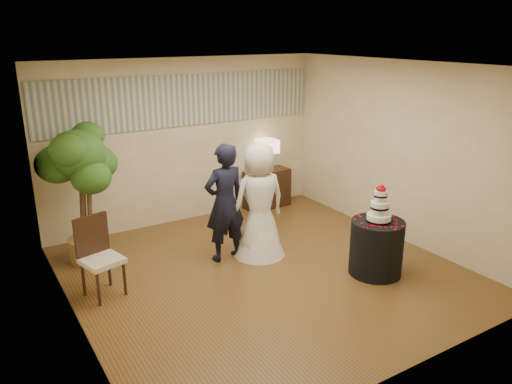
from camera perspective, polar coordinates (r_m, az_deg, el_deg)
floor at (r=7.03m, az=1.04°, el=-9.16°), size 5.00×5.00×0.00m
ceiling at (r=6.27m, az=1.18°, el=14.24°), size 5.00×5.00×0.00m
wall_back at (r=8.66m, az=-7.94°, el=5.76°), size 5.00×0.06×2.80m
wall_front at (r=4.74m, az=17.80°, el=-5.40°), size 5.00×0.06×2.80m
wall_left at (r=5.63m, az=-20.82°, el=-1.99°), size 0.06×5.00×2.80m
wall_right at (r=8.11m, az=16.17°, el=4.37°), size 0.06×5.00×2.80m
mural_border at (r=8.52m, az=-8.09°, el=10.34°), size 4.90×0.02×0.85m
groom at (r=7.12m, az=-3.60°, el=-1.25°), size 0.65×0.44×1.73m
bride at (r=7.25m, az=0.36°, el=-0.98°), size 0.87×0.81×1.70m
cake_table at (r=7.05m, az=13.59°, el=-6.18°), size 0.76×0.76×0.77m
wedding_cake at (r=6.82m, az=13.99°, el=-1.24°), size 0.33×0.33×0.52m
console at (r=9.42m, az=1.26°, el=0.40°), size 0.89×0.44×0.72m
table_lamp at (r=9.25m, az=1.28°, el=4.25°), size 0.34×0.34×0.58m
ficus_tree at (r=7.42m, az=-19.28°, el=-0.23°), size 1.08×1.08×2.04m
side_chair at (r=6.53m, az=-17.21°, el=-7.24°), size 0.58×0.59×1.03m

